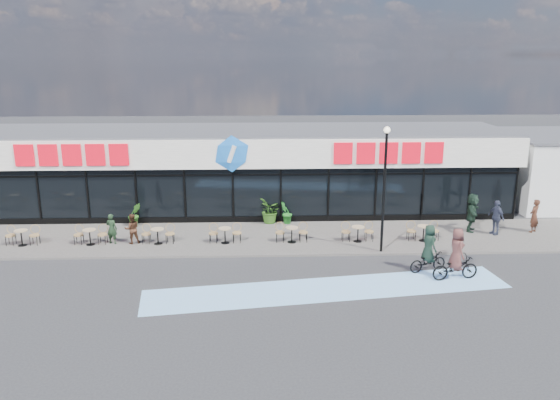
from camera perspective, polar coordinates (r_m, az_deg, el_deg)
name	(u,v)px	position (r m, az deg, el deg)	size (l,w,h in m)	color
ground	(226,275)	(22.43, -5.70, -7.83)	(120.00, 120.00, 0.00)	#28282B
sidewalk	(231,238)	(26.61, -5.12, -3.98)	(44.00, 5.00, 0.10)	#5C5752
bike_lane	(328,289)	(21.15, 5.07, -9.25)	(14.00, 2.20, 0.01)	#7DB5EC
building	(235,169)	(31.25, -4.71, 3.23)	(30.60, 6.57, 4.75)	black
lamp_post	(385,180)	(24.14, 10.87, 2.10)	(0.28, 0.28, 5.61)	black
bistro_set_1	(22,235)	(27.98, -25.34, -3.37)	(1.54, 0.62, 0.90)	tan
bistro_set_2	(90,235)	(26.90, -19.20, -3.44)	(1.54, 0.62, 0.90)	tan
bistro_set_3	(158,234)	(26.14, -12.63, -3.48)	(1.54, 0.62, 0.90)	tan
bistro_set_4	(225,233)	(25.75, -5.76, -3.47)	(1.54, 0.62, 0.90)	tan
bistro_set_5	(292,232)	(25.73, 1.22, -3.41)	(1.54, 0.62, 0.90)	tan
bistro_set_6	(358,232)	(26.09, 8.11, -3.30)	(1.54, 0.62, 0.90)	tan
bistro_set_7	(423,231)	(26.81, 14.71, -3.15)	(1.54, 0.62, 0.90)	tan
potted_plant_left	(135,215)	(29.03, -14.95, -1.48)	(0.66, 0.53, 1.21)	#2C621C
potted_plant_mid	(286,213)	(28.39, 0.66, -1.36)	(0.64, 0.52, 1.17)	#1E6920
potted_plant_right	(270,211)	(28.46, -1.02, -1.11)	(1.23, 1.07, 1.37)	#2C5719
patron_left	(112,229)	(26.59, -17.17, -2.89)	(0.52, 0.34, 1.44)	black
patron_right	(132,229)	(26.33, -15.20, -2.92)	(0.70, 0.54, 1.43)	#3E2316
pedestrian_a	(496,217)	(28.70, 21.63, -1.69)	(1.01, 0.42, 1.72)	#2E3347
pedestrian_b	(472,212)	(28.77, 19.41, -1.22)	(1.79, 0.57, 1.93)	black
pedestrian_c	(534,216)	(29.78, 25.03, -1.51)	(0.61, 0.40, 1.68)	#3F2116
cyclist_a	(456,261)	(22.72, 17.88, -6.07)	(1.98, 0.94, 2.13)	black
cyclist_b	(428,254)	(23.24, 15.23, -5.47)	(1.77, 1.07, 2.01)	black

